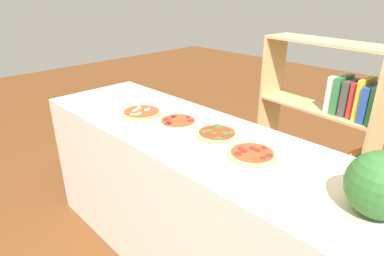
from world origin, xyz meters
The scene contains 8 objects.
counter centered at (0.00, 0.00, 0.46)m, with size 2.24×0.69×0.92m, color beige.
parchment_paper centered at (0.00, 0.00, 0.92)m, with size 1.93×0.51×0.00m, color beige.
pizza_mushroom_0 centered at (-0.41, -0.05, 0.94)m, with size 0.25×0.25×0.03m.
pizza_pepperoni_1 centered at (-0.14, 0.02, 0.94)m, with size 0.24×0.24×0.03m.
pizza_spinach_2 centered at (0.14, 0.06, 0.94)m, with size 0.24×0.24×0.03m.
pizza_pepperoni_3 centered at (0.41, 0.00, 0.94)m, with size 0.24×0.24×0.02m.
watermelon centered at (0.96, -0.04, 1.04)m, with size 0.24×0.24×0.24m, color #2D6628.
bookshelf centered at (0.39, 0.94, 0.67)m, with size 0.86×0.34×1.35m.
Camera 1 is at (1.18, -1.15, 1.66)m, focal length 30.27 mm.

